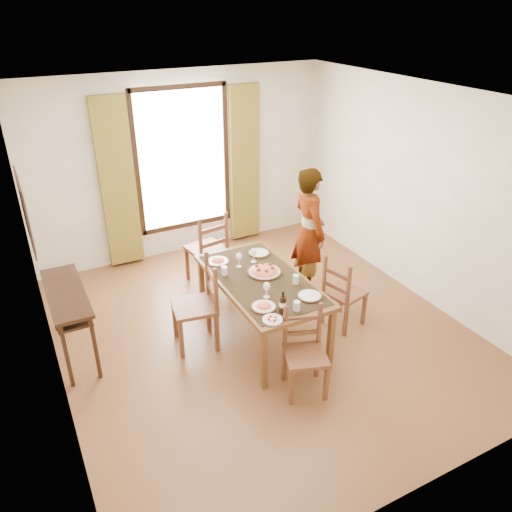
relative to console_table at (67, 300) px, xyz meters
name	(u,v)px	position (x,y,z in m)	size (l,w,h in m)	color
ground	(261,330)	(2.03, -0.60, -0.68)	(5.00, 5.00, 0.00)	#56361A
room_shell	(256,207)	(2.03, -0.47, 0.86)	(4.60, 5.10, 2.74)	white
console_table	(67,300)	(0.00, 0.00, 0.00)	(0.38, 1.20, 0.80)	black
dining_table	(261,284)	(2.00, -0.65, 0.01)	(0.93, 1.77, 0.76)	brown
chair_west	(198,307)	(1.29, -0.48, -0.19)	(0.53, 0.53, 1.05)	brown
chair_north	(208,250)	(1.92, 0.76, -0.19)	(0.54, 0.54, 1.06)	brown
chair_south	(305,354)	(1.95, -1.66, -0.26)	(0.51, 0.51, 0.91)	brown
chair_east	(343,294)	(2.95, -0.93, -0.25)	(0.50, 0.50, 0.93)	brown
man	(309,232)	(3.03, -0.02, 0.17)	(0.47, 0.66, 1.71)	#94989C
plate_sw	(264,305)	(1.74, -1.18, 0.10)	(0.27, 0.27, 0.05)	silver
plate_se	(310,295)	(2.27, -1.22, 0.10)	(0.27, 0.27, 0.05)	silver
plate_nw	(218,260)	(1.72, -0.07, 0.10)	(0.27, 0.27, 0.05)	silver
plate_ne	(259,252)	(2.25, -0.10, 0.10)	(0.27, 0.27, 0.05)	silver
pasta_platter	(264,269)	(2.09, -0.56, 0.12)	(0.40, 0.40, 0.10)	#B22516
caprese_plate	(272,319)	(1.71, -1.42, 0.09)	(0.20, 0.20, 0.04)	silver
wine_glass_a	(267,290)	(1.86, -1.03, 0.16)	(0.08, 0.08, 0.18)	white
wine_glass_b	(254,255)	(2.10, -0.26, 0.16)	(0.08, 0.08, 0.18)	white
wine_glass_c	(239,260)	(1.90, -0.29, 0.16)	(0.08, 0.08, 0.18)	white
tumbler_a	(296,279)	(2.29, -0.92, 0.12)	(0.07, 0.07, 0.10)	silver
tumbler_b	(224,271)	(1.67, -0.38, 0.12)	(0.07, 0.07, 0.10)	silver
tumbler_c	(297,306)	(2.02, -1.37, 0.12)	(0.07, 0.07, 0.10)	silver
wine_bottle	(283,302)	(1.87, -1.35, 0.20)	(0.07, 0.07, 0.25)	black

